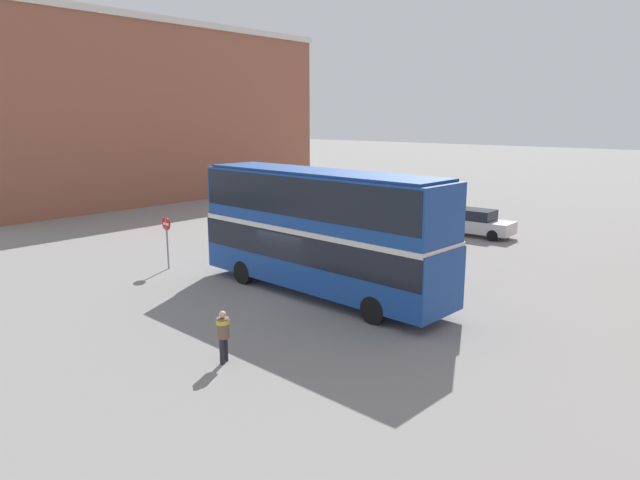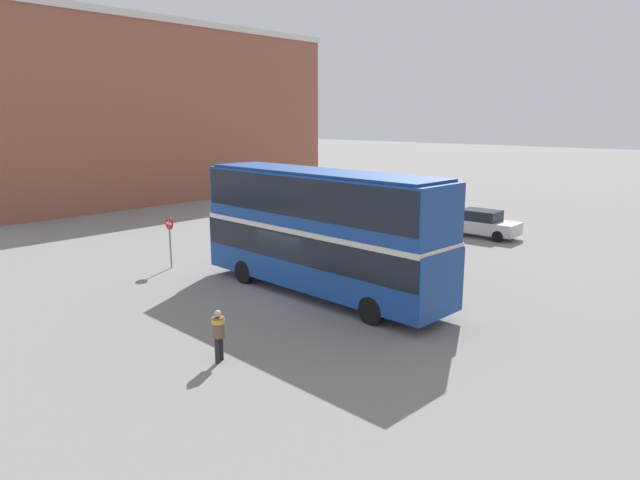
{
  "view_description": "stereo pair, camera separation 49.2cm",
  "coord_description": "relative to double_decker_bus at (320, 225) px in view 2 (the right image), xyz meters",
  "views": [
    {
      "loc": [
        15.24,
        -15.95,
        6.9
      ],
      "look_at": [
        1.06,
        0.44,
        2.2
      ],
      "focal_mm": 32.0,
      "sensor_mm": 36.0,
      "label": 1
    },
    {
      "loc": [
        15.61,
        -15.62,
        6.9
      ],
      "look_at": [
        1.06,
        0.44,
        2.2
      ],
      "focal_mm": 32.0,
      "sensor_mm": 36.0,
      "label": 2
    }
  ],
  "objects": [
    {
      "name": "ground_plane",
      "position": [
        -1.06,
        -0.44,
        -2.79
      ],
      "size": [
        240.0,
        240.0,
        0.0
      ],
      "primitive_type": "plane",
      "color": "gray"
    },
    {
      "name": "building_row_left",
      "position": [
        -29.99,
        11.49,
        4.43
      ],
      "size": [
        10.55,
        31.65,
        14.43
      ],
      "color": "#935642",
      "rests_on": "ground_plane"
    },
    {
      "name": "double_decker_bus",
      "position": [
        0.0,
        0.0,
        0.0
      ],
      "size": [
        11.35,
        3.08,
        4.9
      ],
      "rotation": [
        0.0,
        0.0,
        -0.05
      ],
      "color": "#194293",
      "rests_on": "ground_plane"
    },
    {
      "name": "pedestrian_foreground",
      "position": [
        2.12,
        -6.66,
        -1.84
      ],
      "size": [
        0.51,
        0.51,
        1.55
      ],
      "rotation": [
        0.0,
        0.0,
        3.58
      ],
      "color": "#232328",
      "rests_on": "ground_plane"
    },
    {
      "name": "parked_car_kerb_near",
      "position": [
        -0.39,
        14.57,
        -2.0
      ],
      "size": [
        4.16,
        1.85,
        1.58
      ],
      "rotation": [
        0.0,
        0.0,
        0.03
      ],
      "color": "silver",
      "rests_on": "ground_plane"
    },
    {
      "name": "no_entry_sign",
      "position": [
        -7.86,
        -1.65,
        -1.18
      ],
      "size": [
        0.6,
        0.08,
        2.41
      ],
      "color": "gray",
      "rests_on": "ground_plane"
    }
  ]
}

